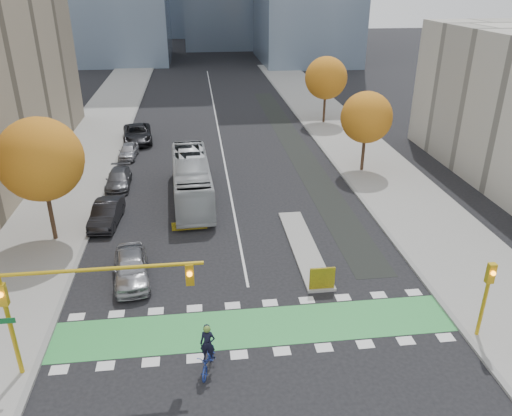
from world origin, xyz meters
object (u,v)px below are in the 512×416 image
object	(u,v)px
hazard_board	(322,278)
tree_west	(41,159)
parked_car_b	(106,213)
traffic_signal_east	(487,289)
traffic_signal_west	(69,294)
tree_east_near	(366,117)
parked_car_e	(128,151)
parked_car_a	(131,267)
bus	(192,179)
parked_car_c	(119,179)
cyclist	(208,355)
parked_car_d	(137,134)
tree_east_far	(326,78)

from	to	relation	value
hazard_board	tree_west	world-z (taller)	tree_west
parked_car_b	traffic_signal_east	bearing A→B (deg)	-32.20
hazard_board	traffic_signal_west	xyz separation A→B (m)	(-11.93, -4.71, 3.23)
traffic_signal_west	tree_east_near	bearing A→B (deg)	48.48
hazard_board	tree_east_near	world-z (taller)	tree_east_near
traffic_signal_east	parked_car_e	size ratio (longest dim) A/B	1.05
tree_west	parked_car_e	distance (m)	17.23
tree_east_near	hazard_board	bearing A→B (deg)	-114.20
tree_east_near	parked_car_a	distance (m)	24.44
bus	parked_car_a	bearing A→B (deg)	-109.82
parked_car_b	parked_car_c	size ratio (longest dim) A/B	1.03
parked_car_e	cyclist	bearing A→B (deg)	-73.84
tree_east_near	parked_car_b	distance (m)	22.78
parked_car_b	cyclist	bearing A→B (deg)	-62.08
hazard_board	parked_car_e	size ratio (longest dim) A/B	0.36
parked_car_a	parked_car_e	world-z (taller)	parked_car_a
tree_east_near	bus	bearing A→B (deg)	-164.04
parked_car_d	hazard_board	bearing A→B (deg)	-72.97
parked_car_d	parked_car_e	distance (m)	5.02
tree_west	tree_east_near	xyz separation A→B (m)	(24.00, 10.00, -0.75)
cyclist	hazard_board	bearing A→B (deg)	54.80
tree_east_far	parked_car_d	bearing A→B (deg)	-167.27
hazard_board	traffic_signal_east	distance (m)	8.26
tree_west	bus	distance (m)	11.39
parked_car_c	cyclist	bearing A→B (deg)	-74.43
tree_west	cyclist	size ratio (longest dim) A/B	3.46
hazard_board	tree_east_far	size ratio (longest dim) A/B	0.18
cyclist	bus	distance (m)	18.91
tree_east_far	traffic_signal_west	bearing A→B (deg)	-117.95
hazard_board	parked_car_e	xyz separation A→B (m)	(-13.00, 24.03, -0.14)
tree_east_far	parked_car_c	xyz separation A→B (m)	(-21.50, -17.15, -4.57)
cyclist	parked_car_b	xyz separation A→B (m)	(-6.56, 15.24, -0.01)
tree_west	parked_car_c	xyz separation A→B (m)	(3.00, 8.85, -4.94)
tree_east_near	parked_car_b	world-z (taller)	tree_east_near
parked_car_d	parked_car_c	bearing A→B (deg)	-98.28
tree_east_far	hazard_board	bearing A→B (deg)	-104.12
traffic_signal_west	parked_car_c	bearing A→B (deg)	92.87
cyclist	parked_car_a	size ratio (longest dim) A/B	0.49
parked_car_d	cyclist	bearing A→B (deg)	-86.23
parked_car_d	tree_west	bearing A→B (deg)	-105.53
traffic_signal_east	parked_car_a	distance (m)	18.51
hazard_board	traffic_signal_west	size ratio (longest dim) A/B	0.16
tree_west	tree_east_far	size ratio (longest dim) A/B	1.08
traffic_signal_west	traffic_signal_east	xyz separation A→B (m)	(18.43, 0.00, -1.30)
bus	parked_car_d	size ratio (longest dim) A/B	1.88
parked_car_c	parked_car_d	distance (m)	12.39
parked_car_c	parked_car_e	world-z (taller)	parked_car_c
tree_east_near	tree_west	bearing A→B (deg)	-157.38
traffic_signal_east	traffic_signal_west	bearing A→B (deg)	-179.99
hazard_board	cyclist	size ratio (longest dim) A/B	0.59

